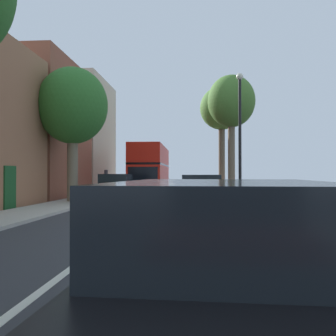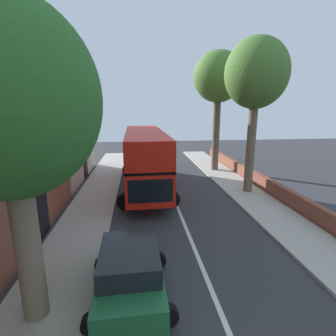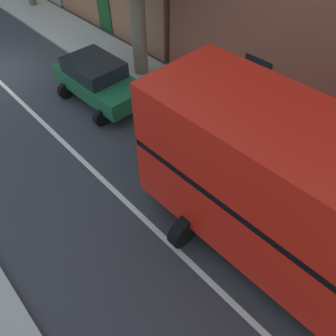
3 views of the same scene
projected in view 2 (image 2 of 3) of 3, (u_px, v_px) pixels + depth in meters
name	position (u px, v px, depth m)	size (l,w,h in m)	color
double_decker_bus	(145.00, 156.00, 17.35)	(3.68, 11.11, 4.06)	red
parked_car_green_left_2	(130.00, 269.00, 7.36)	(2.53, 4.01, 1.71)	#1E6038
street_tree_left_0	(7.00, 103.00, 5.55)	(4.12, 4.12, 7.90)	#7A6B56
street_tree_right_1	(218.00, 79.00, 21.18)	(4.23, 4.23, 10.16)	brown
street_tree_right_3	(256.00, 76.00, 15.29)	(3.85, 3.85, 9.65)	brown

